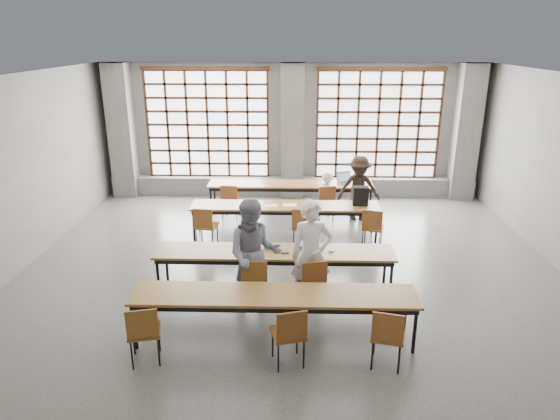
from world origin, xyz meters
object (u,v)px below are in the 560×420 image
at_px(chair_front_right, 312,279).
at_px(student_female, 254,254).
at_px(chair_mid_left, 205,223).
at_px(backpack, 361,196).
at_px(student_back, 359,188).
at_px(red_pouch, 144,328).
at_px(chair_mid_centre, 303,224).
at_px(chair_near_right, 388,332).
at_px(chair_front_left, 254,278).
at_px(green_box, 272,246).
at_px(desk_row_b, 285,208).
at_px(laptop_front, 308,245).
at_px(mouse, 331,251).
at_px(plastic_bag, 327,177).
at_px(student_male, 311,255).
at_px(chair_near_left, 143,329).
at_px(chair_near_mid, 290,331).
at_px(chair_back_mid, 325,199).
at_px(desk_row_a, 290,186).
at_px(chair_mid_right, 373,225).
at_px(desk_row_d, 274,298).
at_px(desk_row_c, 274,254).
at_px(chair_back_left, 230,198).
at_px(chair_back_right, 359,199).
at_px(laptop_back, 345,180).

height_order(chair_front_right, student_female, student_female).
relative_size(chair_mid_left, backpack, 2.20).
bearing_deg(student_back, red_pouch, -125.58).
distance_m(chair_mid_centre, chair_near_right, 4.00).
bearing_deg(chair_front_left, green_box, 71.13).
height_order(desk_row_b, laptop_front, laptop_front).
distance_m(desk_row_b, red_pouch, 4.77).
distance_m(mouse, plastic_bag, 4.12).
bearing_deg(student_male, chair_near_left, -153.19).
bearing_deg(desk_row_b, student_back, 33.83).
xyz_separation_m(chair_near_left, student_back, (3.47, 5.64, 0.23)).
bearing_deg(backpack, chair_near_mid, -106.15).
height_order(mouse, backpack, backpack).
bearing_deg(chair_near_right, chair_front_right, 121.96).
height_order(chair_back_mid, chair_front_left, same).
distance_m(student_back, red_pouch, 6.57).
relative_size(chair_front_right, chair_near_left, 1.00).
relative_size(chair_mid_left, chair_front_left, 1.00).
bearing_deg(chair_near_left, chair_back_mid, 63.99).
bearing_deg(plastic_bag, mouse, -92.65).
relative_size(desk_row_a, chair_near_left, 4.55).
bearing_deg(chair_near_left, laptop_front, 45.29).
distance_m(desk_row_a, desk_row_b, 1.65).
distance_m(chair_mid_right, student_female, 3.19).
distance_m(desk_row_d, student_male, 1.14).
distance_m(desk_row_c, mouse, 0.95).
distance_m(chair_mid_right, green_box, 2.60).
bearing_deg(red_pouch, chair_front_left, 45.78).
distance_m(desk_row_b, desk_row_c, 2.40).
bearing_deg(desk_row_c, chair_back_mid, 72.73).
distance_m(chair_near_left, laptop_front, 3.12).
bearing_deg(desk_row_b, mouse, -71.37).
xyz_separation_m(chair_mid_right, chair_front_right, (-1.30, -2.40, 0.00)).
xyz_separation_m(desk_row_a, green_box, (-0.29, -3.96, 0.11)).
bearing_deg(chair_front_left, red_pouch, -134.22).
height_order(chair_mid_centre, chair_mid_right, same).
bearing_deg(chair_back_mid, chair_back_left, -179.94).
bearing_deg(chair_mid_centre, student_female, -109.75).
height_order(chair_back_right, chair_mid_centre, same).
bearing_deg(student_back, chair_front_left, -120.59).
relative_size(laptop_back, green_box, 1.77).
distance_m(student_back, plastic_bag, 0.90).
relative_size(chair_mid_left, plastic_bag, 3.08).
relative_size(chair_front_left, chair_near_mid, 1.00).
relative_size(desk_row_c, student_female, 2.23).
relative_size(chair_back_mid, laptop_back, 1.99).
bearing_deg(student_female, chair_back_right, 58.75).
xyz_separation_m(desk_row_d, laptop_front, (0.50, 1.58, 0.13)).
bearing_deg(laptop_front, chair_front_left, -138.99).
height_order(desk_row_a, student_back, student_back).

